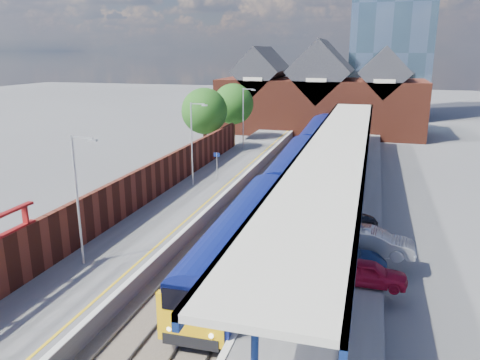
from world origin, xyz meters
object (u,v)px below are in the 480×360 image
Objects in this scene: train at (307,149)px; lamp_post_c at (193,139)px; platform_sign at (217,162)px; parked_car_silver at (372,242)px; parked_car_red at (369,273)px; parked_car_dark at (344,219)px; lamp_post_b at (79,193)px; parked_car_blue at (341,257)px; lamp_post_d at (244,115)px.

lamp_post_c is (-7.86, -12.19, 2.87)m from train.
platform_sign is 18.35m from parked_car_silver.
lamp_post_c is 2.80× the size of platform_sign.
lamp_post_c reaches higher than platform_sign.
parked_car_red is 0.82× the size of parked_car_dark.
lamp_post_c is at bearing -122.80° from train.
lamp_post_c is 20.67m from parked_car_red.
lamp_post_c is (0.00, 16.00, 0.00)m from lamp_post_b.
lamp_post_b is 16.05m from parked_car_silver.
lamp_post_b reaches higher than train.
parked_car_dark is (11.59, -8.90, -1.05)m from platform_sign.
parked_car_blue is at bearing -77.88° from train.
lamp_post_d is 1.50× the size of parked_car_blue.
lamp_post_b is 1.00× the size of lamp_post_c.
parked_car_silver is 1.04× the size of parked_car_dark.
parked_car_dark is (12.95, 9.10, -3.35)m from lamp_post_b.
lamp_post_d is at bearing 32.73° from parked_car_blue.
lamp_post_b is 18.20m from platform_sign.
parked_car_red is (14.64, 1.80, -3.37)m from lamp_post_b.
parked_car_red is (13.28, -16.20, -1.07)m from platform_sign.
lamp_post_b is 15.13m from parked_car_red.
parked_car_blue is at bearing 44.81° from parked_car_red.
parked_car_silver is 4.05m from parked_car_dark.
lamp_post_d is at bearing 26.56° from parked_car_red.
platform_sign is at bearing 40.03° from parked_car_red.
parked_car_dark is 5.84m from parked_car_blue.
lamp_post_c and lamp_post_d have the same top height.
lamp_post_c reaches higher than train.
parked_car_silver is at bearing -43.13° from platform_sign.
parked_car_blue is (5.35, -24.92, -0.47)m from train.
parked_car_blue is at bearing 13.93° from lamp_post_b.
parked_car_dark is at bearing -60.51° from lamp_post_d.
lamp_post_b is at bearing -105.57° from train.
parked_car_silver is (14.74, 5.47, -3.23)m from lamp_post_b.
lamp_post_b is 1.92× the size of parked_car_red.
train is 14.78m from lamp_post_c.
parked_car_blue is (11.84, -14.73, -1.04)m from platform_sign.
platform_sign is at bearing 46.85° from parked_car_blue.
platform_sign reaches higher than parked_car_silver.
parked_car_silver is at bearing 20.36° from lamp_post_b.
lamp_post_d reaches higher than parked_car_silver.
parked_car_dark is at bearing -37.51° from platform_sign.
parked_car_red is 0.78× the size of parked_car_blue.
platform_sign is at bearing 29.17° from parked_car_dark.
lamp_post_b reaches higher than parked_car_silver.
parked_car_blue is at bearing 159.18° from parked_car_dark.
train is 19.76m from parked_car_dark.
lamp_post_c is 3.34m from platform_sign.
lamp_post_d reaches higher than platform_sign.
parked_car_silver is (13.38, -12.53, -0.93)m from platform_sign.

